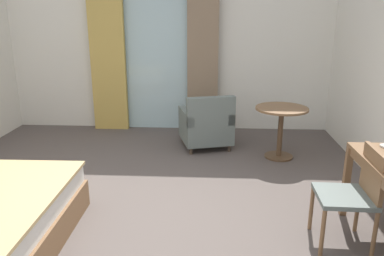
# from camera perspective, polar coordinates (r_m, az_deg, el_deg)

# --- Properties ---
(ground) EXTENTS (6.04, 7.18, 0.10)m
(ground) POSITION_cam_1_polar(r_m,az_deg,el_deg) (3.79, -8.98, -14.98)
(ground) COLOR #564C47
(wall_back) EXTENTS (5.64, 0.12, 2.83)m
(wall_back) POSITION_cam_1_polar(r_m,az_deg,el_deg) (6.53, -3.43, 12.24)
(wall_back) COLOR white
(wall_back) RESTS_ON ground
(balcony_glass_door) EXTENTS (1.14, 0.02, 2.49)m
(balcony_glass_door) POSITION_cam_1_polar(r_m,az_deg,el_deg) (6.50, -5.45, 10.66)
(balcony_glass_door) COLOR silver
(balcony_glass_door) RESTS_ON ground
(curtain_panel_left) EXTENTS (0.58, 0.10, 2.51)m
(curtain_panel_left) POSITION_cam_1_polar(r_m,az_deg,el_deg) (6.57, -12.53, 10.50)
(curtain_panel_left) COLOR tan
(curtain_panel_left) RESTS_ON ground
(curtain_panel_right) EXTENTS (0.51, 0.10, 2.51)m
(curtain_panel_right) POSITION_cam_1_polar(r_m,az_deg,el_deg) (6.33, 1.64, 10.66)
(curtain_panel_right) COLOR #897056
(curtain_panel_right) RESTS_ON ground
(desk_chair) EXTENTS (0.46, 0.47, 0.88)m
(desk_chair) POSITION_cam_1_polar(r_m,az_deg,el_deg) (3.51, 23.23, -8.70)
(desk_chair) COLOR slate
(desk_chair) RESTS_ON ground
(armchair_by_window) EXTENTS (0.86, 0.87, 0.82)m
(armchair_by_window) POSITION_cam_1_polar(r_m,az_deg,el_deg) (5.63, 2.16, 0.36)
(armchair_by_window) COLOR slate
(armchair_by_window) RESTS_ON ground
(round_cafe_table) EXTENTS (0.71, 0.71, 0.72)m
(round_cafe_table) POSITION_cam_1_polar(r_m,az_deg,el_deg) (5.32, 13.24, 1.10)
(round_cafe_table) COLOR brown
(round_cafe_table) RESTS_ON ground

